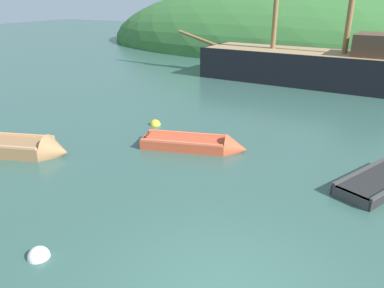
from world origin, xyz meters
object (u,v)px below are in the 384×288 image
Objects in this scene: sailing_ship at (311,71)px; buoy_white at (39,257)px; rowboat_outer_left at (23,149)px; rowboat_portside at (200,146)px; buoy_yellow at (155,125)px.

sailing_ship is 34.86× the size of buoy_white.
rowboat_outer_left is 5.66m from rowboat_portside.
buoy_white is (-1.97, -18.21, -0.68)m from sailing_ship.
rowboat_outer_left reaches higher than buoy_yellow.
sailing_ship is at bearing 49.94° from rowboat_outer_left.
buoy_yellow is at bearing 105.13° from buoy_white.
rowboat_portside is at bearing -29.33° from buoy_yellow.
rowboat_portside is (-1.47, -11.88, -0.57)m from sailing_ship.
rowboat_portside is 2.99m from buoy_yellow.
rowboat_portside is at bearing 85.52° from buoy_white.
sailing_ship is 18.33m from buoy_white.
sailing_ship is at bearing 83.82° from buoy_white.
sailing_ship is 16.04m from rowboat_outer_left.
rowboat_portside reaches higher than buoy_yellow.
buoy_white reaches higher than buoy_yellow.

